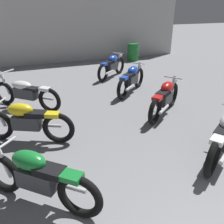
{
  "coord_description": "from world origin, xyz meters",
  "views": [
    {
      "loc": [
        -1.68,
        0.01,
        2.62
      ],
      "look_at": [
        0.0,
        4.24,
        0.55
      ],
      "focal_mm": 37.94,
      "sensor_mm": 36.0,
      "label": 1
    }
  ],
  "objects_px": {
    "motorcycle_left_row_2": "(26,121)",
    "motorcycle_left_row_1": "(37,177)",
    "motorcycle_right_row_4": "(112,66)",
    "motorcycle_right_row_3": "(132,79)",
    "motorcycle_right_row_2": "(165,97)",
    "motorcycle_left_row_3": "(25,92)",
    "oil_drum": "(133,52)"
  },
  "relations": [
    {
      "from": "motorcycle_left_row_2",
      "to": "motorcycle_right_row_4",
      "type": "xyz_separation_m",
      "value": [
        3.37,
        3.8,
        0.0
      ]
    },
    {
      "from": "motorcycle_right_row_4",
      "to": "motorcycle_left_row_3",
      "type": "bearing_deg",
      "value": -149.36
    },
    {
      "from": "motorcycle_left_row_2",
      "to": "motorcycle_right_row_3",
      "type": "height_order",
      "value": "same"
    },
    {
      "from": "motorcycle_right_row_2",
      "to": "motorcycle_right_row_3",
      "type": "height_order",
      "value": "same"
    },
    {
      "from": "motorcycle_right_row_4",
      "to": "motorcycle_right_row_3",
      "type": "bearing_deg",
      "value": -92.15
    },
    {
      "from": "motorcycle_right_row_2",
      "to": "oil_drum",
      "type": "relative_size",
      "value": 1.93
    },
    {
      "from": "motorcycle_right_row_4",
      "to": "oil_drum",
      "type": "xyz_separation_m",
      "value": [
        2.13,
        2.47,
        -0.03
      ]
    },
    {
      "from": "oil_drum",
      "to": "motorcycle_right_row_2",
      "type": "bearing_deg",
      "value": -109.05
    },
    {
      "from": "motorcycle_right_row_3",
      "to": "oil_drum",
      "type": "height_order",
      "value": "motorcycle_right_row_3"
    },
    {
      "from": "oil_drum",
      "to": "motorcycle_left_row_2",
      "type": "bearing_deg",
      "value": -131.28
    },
    {
      "from": "motorcycle_right_row_3",
      "to": "oil_drum",
      "type": "distance_m",
      "value": 4.88
    },
    {
      "from": "motorcycle_left_row_1",
      "to": "motorcycle_right_row_4",
      "type": "bearing_deg",
      "value": 59.31
    },
    {
      "from": "motorcycle_left_row_2",
      "to": "motorcycle_left_row_3",
      "type": "distance_m",
      "value": 1.85
    },
    {
      "from": "motorcycle_right_row_2",
      "to": "motorcycle_right_row_3",
      "type": "xyz_separation_m",
      "value": [
        -0.07,
        1.81,
        0.0
      ]
    },
    {
      "from": "motorcycle_left_row_2",
      "to": "motorcycle_left_row_3",
      "type": "relative_size",
      "value": 1.08
    },
    {
      "from": "motorcycle_right_row_3",
      "to": "motorcycle_right_row_2",
      "type": "bearing_deg",
      "value": -87.69
    },
    {
      "from": "motorcycle_right_row_3",
      "to": "oil_drum",
      "type": "bearing_deg",
      "value": 63.19
    },
    {
      "from": "motorcycle_left_row_2",
      "to": "motorcycle_left_row_1",
      "type": "bearing_deg",
      "value": -89.15
    },
    {
      "from": "motorcycle_left_row_2",
      "to": "oil_drum",
      "type": "bearing_deg",
      "value": 48.72
    },
    {
      "from": "motorcycle_right_row_2",
      "to": "oil_drum",
      "type": "xyz_separation_m",
      "value": [
        2.13,
        6.16,
        -0.03
      ]
    },
    {
      "from": "motorcycle_left_row_1",
      "to": "motorcycle_left_row_2",
      "type": "xyz_separation_m",
      "value": [
        -0.03,
        1.84,
        0.0
      ]
    },
    {
      "from": "motorcycle_left_row_1",
      "to": "motorcycle_right_row_2",
      "type": "relative_size",
      "value": 0.93
    },
    {
      "from": "motorcycle_left_row_3",
      "to": "oil_drum",
      "type": "bearing_deg",
      "value": 39.19
    },
    {
      "from": "motorcycle_right_row_4",
      "to": "motorcycle_right_row_2",
      "type": "bearing_deg",
      "value": -89.97
    },
    {
      "from": "motorcycle_left_row_1",
      "to": "motorcycle_right_row_2",
      "type": "distance_m",
      "value": 3.88
    },
    {
      "from": "motorcycle_left_row_1",
      "to": "motorcycle_left_row_2",
      "type": "relative_size",
      "value": 0.84
    },
    {
      "from": "motorcycle_left_row_2",
      "to": "motorcycle_left_row_3",
      "type": "height_order",
      "value": "motorcycle_left_row_3"
    },
    {
      "from": "motorcycle_left_row_2",
      "to": "motorcycle_right_row_3",
      "type": "distance_m",
      "value": 3.82
    },
    {
      "from": "motorcycle_left_row_1",
      "to": "motorcycle_left_row_3",
      "type": "height_order",
      "value": "motorcycle_left_row_3"
    },
    {
      "from": "motorcycle_right_row_2",
      "to": "motorcycle_right_row_3",
      "type": "bearing_deg",
      "value": 92.31
    },
    {
      "from": "motorcycle_left_row_1",
      "to": "motorcycle_right_row_3",
      "type": "relative_size",
      "value": 0.97
    },
    {
      "from": "motorcycle_right_row_2",
      "to": "motorcycle_right_row_3",
      "type": "distance_m",
      "value": 1.81
    }
  ]
}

